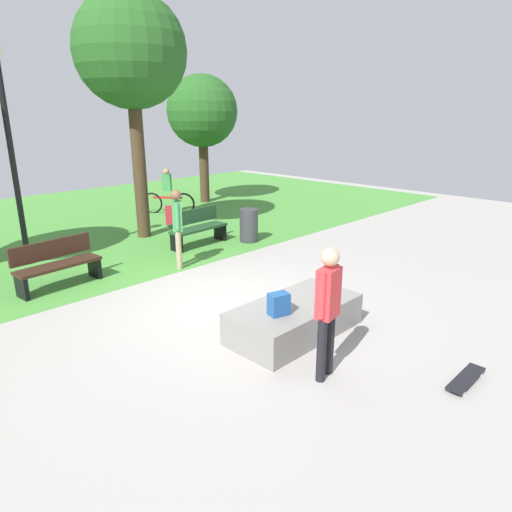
# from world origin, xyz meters

# --- Properties ---
(ground_plane) EXTENTS (28.00, 28.00, 0.00)m
(ground_plane) POSITION_xyz_m (0.00, 0.00, 0.00)
(ground_plane) COLOR #9E9993
(grass_lawn) EXTENTS (26.60, 11.93, 0.01)m
(grass_lawn) POSITION_xyz_m (0.00, 8.04, 0.00)
(grass_lawn) COLOR #478C38
(grass_lawn) RESTS_ON ground_plane
(concrete_ledge) EXTENTS (2.09, 1.05, 0.49)m
(concrete_ledge) POSITION_xyz_m (0.08, -1.48, 0.25)
(concrete_ledge) COLOR gray
(concrete_ledge) RESTS_ON ground_plane
(backpack_on_ledge) EXTENTS (0.33, 0.27, 0.32)m
(backpack_on_ledge) POSITION_xyz_m (-0.39, -1.57, 0.65)
(backpack_on_ledge) COLOR #1E4C8C
(backpack_on_ledge) RESTS_ON concrete_ledge
(skater_performing_trick) EXTENTS (0.42, 0.25, 1.73)m
(skater_performing_trick) POSITION_xyz_m (-0.57, -2.53, 1.01)
(skater_performing_trick) COLOR black
(skater_performing_trick) RESTS_ON ground_plane
(skateboard_by_ledge) EXTENTS (0.80, 0.20, 0.08)m
(skateboard_by_ledge) POSITION_xyz_m (0.55, -3.88, 0.06)
(skateboard_by_ledge) COLOR black
(skateboard_by_ledge) RESTS_ON ground_plane
(park_bench_by_oak) EXTENTS (1.62, 0.56, 0.91)m
(park_bench_by_oak) POSITION_xyz_m (2.08, 3.44, 0.48)
(park_bench_by_oak) COLOR #1E4223
(park_bench_by_oak) RESTS_ON ground_plane
(park_bench_far_left) EXTENTS (1.64, 0.62, 0.91)m
(park_bench_far_left) POSITION_xyz_m (-1.63, 3.04, 0.48)
(park_bench_far_left) COLOR #331E14
(park_bench_far_left) RESTS_ON ground_plane
(tree_young_birch) EXTENTS (2.76, 2.76, 6.06)m
(tree_young_birch) POSITION_xyz_m (1.59, 5.15, 4.62)
(tree_young_birch) COLOR #42301E
(tree_young_birch) RESTS_ON grass_lawn
(tree_slender_maple) EXTENTS (2.54, 2.54, 4.56)m
(tree_slender_maple) POSITION_xyz_m (5.98, 7.93, 3.26)
(tree_slender_maple) COLOR #42301E
(tree_slender_maple) RESTS_ON grass_lawn
(lamp_post) EXTENTS (0.28, 0.28, 4.56)m
(lamp_post) POSITION_xyz_m (-1.54, 4.91, 2.74)
(lamp_post) COLOR black
(lamp_post) RESTS_ON ground_plane
(trash_bin) EXTENTS (0.48, 0.48, 0.86)m
(trash_bin) POSITION_xyz_m (3.24, 2.75, 0.43)
(trash_bin) COLOR #333338
(trash_bin) RESTS_ON ground_plane
(pedestrian_with_backpack) EXTENTS (0.44, 0.43, 1.71)m
(pedestrian_with_backpack) POSITION_xyz_m (0.69, 2.34, 1.03)
(pedestrian_with_backpack) COLOR tan
(pedestrian_with_backpack) RESTS_ON ground_plane
(cyclist_on_bicycle) EXTENTS (1.22, 1.43, 1.52)m
(cyclist_on_bicycle) POSITION_xyz_m (3.81, 7.20, 0.63)
(cyclist_on_bicycle) COLOR black
(cyclist_on_bicycle) RESTS_ON ground_plane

